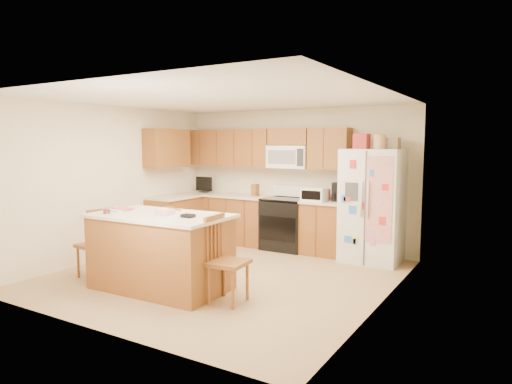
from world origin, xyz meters
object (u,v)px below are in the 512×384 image
Objects in this scene: windsor_chair_right at (226,262)px; windsor_chair_left at (96,245)px; stove at (286,223)px; refrigerator at (372,205)px; windsor_chair_back at (183,244)px; island at (161,251)px.

windsor_chair_left is at bearing -177.42° from windsor_chair_right.
windsor_chair_right is (0.65, -2.83, 0.02)m from stove.
windsor_chair_right is at bearing -108.35° from refrigerator.
windsor_chair_right is at bearing 2.58° from windsor_chair_left.
stove is at bearing 103.01° from windsor_chair_right.
windsor_chair_left is 2.16m from windsor_chair_right.
refrigerator is at bearing 47.00° from windsor_chair_back.
island is 1.82× the size of windsor_chair_back.
refrigerator is 4.23m from windsor_chair_left.
island is at bearing -179.61° from windsor_chair_right.
refrigerator is at bearing 71.65° from windsor_chair_right.
windsor_chair_back is (-0.10, 0.58, -0.02)m from island.
island is (-1.94, -2.77, -0.43)m from refrigerator.
windsor_chair_back is at bearing 153.14° from windsor_chair_right.
stove reaches higher than windsor_chair_left.
island reaches higher than windsor_chair_left.
refrigerator reaches higher than windsor_chair_right.
windsor_chair_left is at bearing -147.05° from windsor_chair_back.
windsor_chair_left is (-3.08, -2.86, -0.45)m from refrigerator.
refrigerator is at bearing 54.98° from island.
windsor_chair_right reaches higher than windsor_chair_back.
refrigerator is 3.41m from island.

